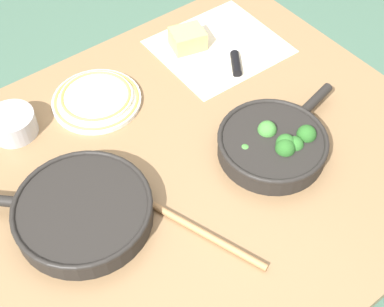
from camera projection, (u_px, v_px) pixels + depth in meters
ground_plane at (192, 294)px, 1.81m from camera, size 14.00×14.00×0.00m
dining_table_red at (192, 178)px, 1.31m from camera, size 1.17×0.99×0.73m
skillet_broccoli at (275, 143)px, 1.24m from camera, size 0.37×0.26×0.07m
skillet_eggs at (82, 211)px, 1.12m from camera, size 0.38×0.37×0.05m
wooden_spoon at (165, 211)px, 1.14m from camera, size 0.16×0.39×0.02m
parchment_sheet at (219, 47)px, 1.50m from camera, size 0.34×0.31×0.00m
grater_knife at (234, 50)px, 1.48m from camera, size 0.18×0.25×0.02m
cheese_block at (188, 39)px, 1.48m from camera, size 0.11×0.10×0.06m
dinner_plate_stack at (96, 99)px, 1.36m from camera, size 0.23×0.23×0.03m
prep_bowl_steel at (13, 124)px, 1.28m from camera, size 0.11×0.11×0.06m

